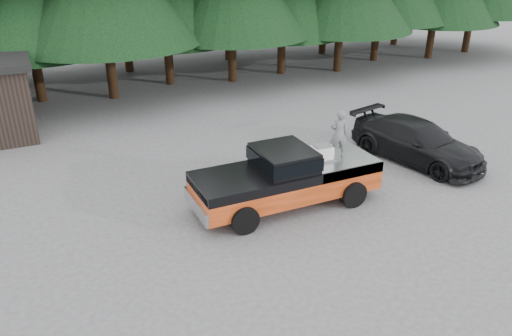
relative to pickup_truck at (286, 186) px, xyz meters
name	(u,v)px	position (x,y,z in m)	size (l,w,h in m)	color
ground	(240,220)	(-1.68, -0.29, -0.67)	(120.00, 120.00, 0.00)	#4A4A4D
pickup_truck	(286,186)	(0.00, 0.00, 0.00)	(6.00, 2.04, 1.33)	#DA4B20
truck_cab	(284,158)	(-0.10, 0.00, 0.96)	(1.66, 1.90, 0.59)	black
air_compressor	(322,154)	(1.21, -0.04, 0.88)	(0.61, 0.51, 0.42)	silver
man_on_bed	(339,134)	(1.81, -0.05, 1.44)	(0.57, 0.37, 1.55)	#5A5D61
parked_car	(417,141)	(6.09, 1.01, 0.10)	(2.13, 5.24, 1.52)	black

